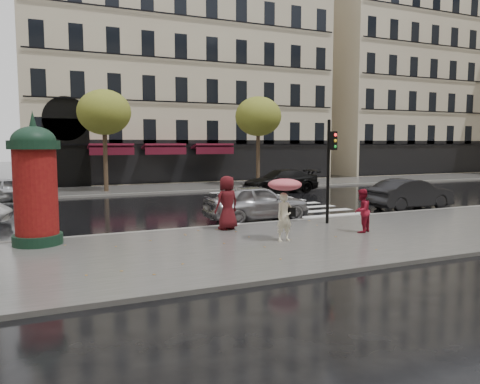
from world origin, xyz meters
name	(u,v)px	position (x,y,z in m)	size (l,w,h in m)	color
ground	(255,244)	(0.00, 0.00, 0.00)	(160.00, 160.00, 0.00)	black
near_sidewalk	(262,246)	(0.00, -0.50, 0.06)	(90.00, 7.00, 0.12)	#474744
far_sidewalk	(134,189)	(0.00, 19.00, 0.06)	(90.00, 6.00, 0.12)	#474744
near_kerb	(220,227)	(0.00, 3.00, 0.07)	(90.00, 0.25, 0.14)	slate
far_kerb	(144,194)	(0.00, 16.00, 0.07)	(90.00, 0.25, 0.14)	slate
zebra_crossing	(276,201)	(6.00, 9.60, 0.01)	(3.60, 11.75, 0.01)	silver
bldg_far_corner	(172,56)	(6.00, 30.00, 11.31)	(26.00, 14.00, 22.90)	#B7A88C
bldg_far_right	(404,74)	(34.00, 30.00, 11.31)	(24.00, 14.00, 22.90)	#B7A88C
tree_far_left	(104,113)	(-2.00, 18.00, 5.17)	(3.40, 3.40, 6.64)	#38281C
tree_far_right	(258,117)	(9.00, 18.00, 5.17)	(3.40, 3.40, 6.64)	#38281C
woman_umbrella	(285,199)	(0.84, -0.42, 1.47)	(1.07, 1.07, 2.05)	#F7EECB
woman_red	(362,211)	(4.00, -0.25, 0.88)	(0.74, 0.57, 1.52)	maroon
man_burgundy	(227,203)	(-0.04, 2.18, 1.09)	(0.94, 0.61, 1.93)	#4A0E13
morris_column	(35,181)	(-6.31, 2.24, 2.06)	(1.51, 1.51, 4.06)	black
traffic_light	(330,161)	(4.02, 1.73, 2.53)	(0.29, 0.39, 3.98)	black
car_silver	(256,202)	(2.12, 4.20, 0.76)	(1.79, 4.46, 1.52)	#9B9A9F
car_darkgrey	(410,194)	(10.51, 4.20, 0.74)	(1.57, 4.49, 1.48)	black
car_black	(280,181)	(8.53, 13.75, 0.75)	(2.10, 5.16, 1.50)	black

